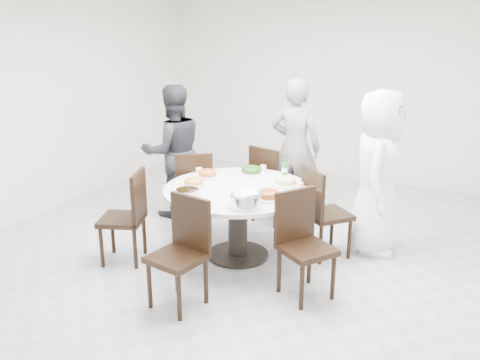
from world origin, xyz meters
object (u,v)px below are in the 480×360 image
at_px(beverage_bottle, 285,168).
at_px(chair_se, 307,247).
at_px(rice_bowl, 246,201).
at_px(soup_bowl, 188,193).
at_px(chair_sw, 122,217).
at_px(diner_right, 378,173).
at_px(chair_n, 273,183).
at_px(dining_table, 238,222).
at_px(diner_middle, 295,148).
at_px(chair_ne, 328,212).
at_px(diner_left, 174,151).
at_px(chair_nw, 193,190).
at_px(chair_s, 177,255).

bearing_deg(beverage_bottle, chair_se, -57.83).
xyz_separation_m(rice_bowl, soup_bowl, (-0.62, 0.01, -0.02)).
bearing_deg(chair_sw, diner_right, 100.67).
height_order(chair_n, rice_bowl, chair_n).
bearing_deg(dining_table, rice_bowl, -55.79).
relative_size(diner_middle, beverage_bottle, 8.11).
distance_m(chair_ne, diner_left, 2.13).
xyz_separation_m(chair_nw, chair_se, (1.72, -0.90, 0.00)).
bearing_deg(diner_right, dining_table, 117.47).
distance_m(diner_middle, rice_bowl, 1.91).
height_order(chair_n, soup_bowl, chair_n).
bearing_deg(chair_n, chair_ne, 158.77).
height_order(dining_table, chair_nw, chair_nw).
height_order(chair_se, soup_bowl, chair_se).
distance_m(chair_ne, beverage_bottle, 0.65).
xyz_separation_m(chair_s, rice_bowl, (0.34, 0.63, 0.34)).
bearing_deg(beverage_bottle, dining_table, -118.53).
height_order(chair_nw, rice_bowl, chair_nw).
bearing_deg(beverage_bottle, chair_s, -100.65).
bearing_deg(beverage_bottle, chair_nw, -175.62).
bearing_deg(chair_n, chair_sw, 76.25).
height_order(chair_ne, beverage_bottle, beverage_bottle).
xyz_separation_m(diner_right, beverage_bottle, (-0.93, -0.27, -0.00)).
xyz_separation_m(diner_left, rice_bowl, (1.58, -1.20, -0.01)).
bearing_deg(chair_n, soup_bowl, 96.30).
bearing_deg(dining_table, chair_s, -90.91).
height_order(chair_ne, diner_left, diner_left).
xyz_separation_m(chair_n, chair_se, (0.98, -1.54, 0.00)).
distance_m(dining_table, chair_sw, 1.18).
bearing_deg(chair_n, diner_middle, -98.45).
xyz_separation_m(chair_s, diner_middle, (0.09, 2.53, 0.39)).
height_order(chair_s, diner_right, diner_right).
bearing_deg(chair_ne, chair_se, 137.34).
xyz_separation_m(dining_table, beverage_bottle, (0.29, 0.53, 0.48)).
relative_size(chair_n, diner_right, 0.55).
distance_m(chair_s, diner_middle, 2.56).
distance_m(dining_table, diner_right, 1.54).
xyz_separation_m(chair_se, diner_right, (0.31, 1.25, 0.39)).
xyz_separation_m(chair_n, diner_middle, (0.15, 0.34, 0.39)).
relative_size(chair_se, rice_bowl, 3.38).
height_order(chair_s, rice_bowl, chair_s).
height_order(diner_left, soup_bowl, diner_left).
bearing_deg(chair_n, chair_se, 137.21).
xyz_separation_m(chair_ne, chair_sw, (-1.81, -1.06, 0.00)).
xyz_separation_m(diner_middle, beverage_bottle, (0.22, -0.90, -0.01)).
bearing_deg(chair_se, diner_left, 94.80).
height_order(diner_middle, diner_left, diner_middle).
height_order(chair_nw, chair_se, same).
bearing_deg(chair_se, soup_bowl, 123.98).
bearing_deg(diner_left, chair_se, 101.86).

